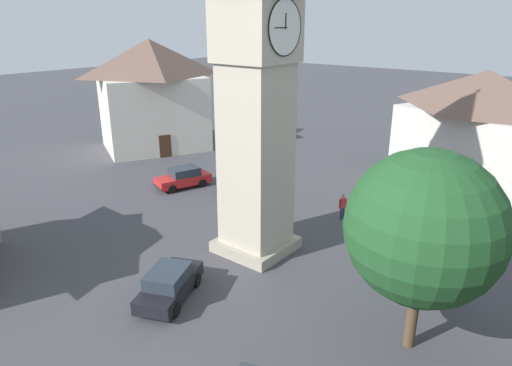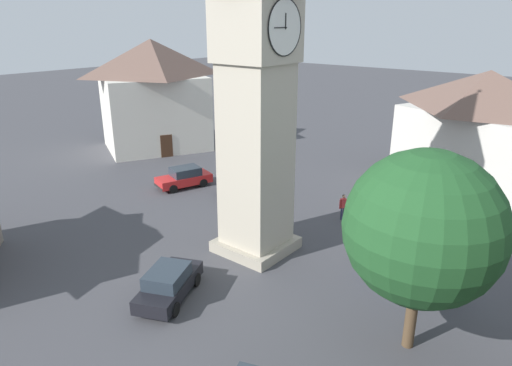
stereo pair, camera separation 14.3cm
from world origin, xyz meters
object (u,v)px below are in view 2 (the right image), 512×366
Objects in this scene: tree at (423,228)px; lamp_post at (442,179)px; car_red_corner at (184,177)px; building_shop_left at (482,130)px; car_black_far at (247,186)px; pedestrian at (343,205)px; car_blue_kerb at (169,283)px; car_silver_kerb at (411,267)px; building_corner_back at (154,94)px; clock_tower at (256,44)px.

lamp_post is (-10.73, -2.65, -1.63)m from tree.
car_red_corner is 0.34× the size of building_shop_left.
car_black_far is 7.45m from pedestrian.
pedestrian is (-0.68, 7.41, 0.25)m from car_black_far.
lamp_post reaches higher than car_blue_kerb.
building_corner_back is (-8.35, -29.21, 4.55)m from car_silver_kerb.
building_shop_left reaches higher than car_silver_kerb.
lamp_post is (-3.90, 17.63, 2.68)m from car_red_corner.
car_blue_kerb is at bearing 44.89° from car_red_corner.
car_blue_kerb is 14.91m from car_red_corner.
car_red_corner is at bearing -51.36° from building_shop_left.
car_blue_kerb is at bearing -69.06° from tree.
car_blue_kerb is 12.94m from pedestrian.
clock_tower is at bearing 179.18° from car_blue_kerb.
lamp_post is at bearing 2.79° from building_shop_left.
pedestrian is at bearing -125.61° from car_silver_kerb.
pedestrian is 23.78m from building_corner_back.
clock_tower reaches higher than pedestrian.
clock_tower reaches higher than building_shop_left.
car_silver_kerb and car_red_corner have the same top height.
building_shop_left reaches higher than tree.
building_corner_back reaches higher than tree.
car_red_corner is (-4.38, -10.61, -10.19)m from clock_tower.
tree is at bearing 67.20° from building_corner_back.
car_blue_kerb is 1.03× the size of car_silver_kerb.
lamp_post is at bearing 139.71° from clock_tower.
tree is (2.45, 9.67, -5.89)m from clock_tower.
clock_tower is 13.08m from car_black_far.
car_silver_kerb is at bearing 8.46° from lamp_post.
car_silver_kerb is 0.97× the size of car_black_far.
car_silver_kerb is (-8.39, 8.01, 0.00)m from car_blue_kerb.
building_shop_left is (-11.46, 4.78, 3.46)m from pedestrian.
pedestrian is 12.90m from building_shop_left.
clock_tower reaches higher than car_blue_kerb.
car_silver_kerb is 0.55× the size of tree.
car_red_corner is at bearing -72.47° from car_black_far.
car_silver_kerb is 18.65m from car_red_corner.
car_black_far is (-5.94, -5.66, -10.19)m from clock_tower.
pedestrian reaches higher than car_blue_kerb.
building_corner_back is at bearing -99.70° from pedestrian.
car_black_far is at bearing -155.32° from car_blue_kerb.
building_corner_back is (-16.74, -21.21, 4.55)m from car_blue_kerb.
building_shop_left is (-12.15, 12.20, 3.71)m from car_black_far.
clock_tower is at bearing 63.62° from building_corner_back.
tree is (9.07, 7.91, 4.05)m from pedestrian.
pedestrian is 0.14× the size of building_corner_back.
lamp_post reaches higher than car_silver_kerb.
lamp_post is (-1.65, 5.26, 2.43)m from pedestrian.
clock_tower is at bearing -40.29° from lamp_post.
car_silver_kerb and car_black_far have the same top height.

